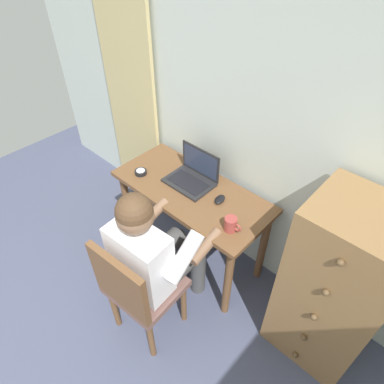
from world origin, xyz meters
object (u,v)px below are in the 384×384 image
(desk, at_px, (191,202))
(computer_mouse, at_px, (220,199))
(laptop, at_px, (193,175))
(dresser, at_px, (334,287))
(coffee_mug, at_px, (231,224))
(person_seated, at_px, (156,251))
(desk_clock, at_px, (141,172))
(chair, at_px, (137,289))

(desk, height_order, computer_mouse, computer_mouse)
(laptop, bearing_deg, dresser, -1.77)
(desk, bearing_deg, laptop, 125.93)
(dresser, distance_m, coffee_mug, 0.69)
(desk, distance_m, person_seated, 0.56)
(desk, height_order, dresser, dresser)
(laptop, bearing_deg, desk_clock, -149.19)
(computer_mouse, bearing_deg, dresser, -12.07)
(desk_clock, relative_size, coffee_mug, 0.75)
(desk, xyz_separation_m, coffee_mug, (0.44, -0.11, 0.17))
(laptop, bearing_deg, coffee_mug, -21.16)
(computer_mouse, bearing_deg, person_seated, -105.68)
(desk, distance_m, computer_mouse, 0.27)
(dresser, bearing_deg, chair, -139.84)
(chair, height_order, laptop, laptop)
(desk, xyz_separation_m, dresser, (1.09, 0.04, -0.01))
(laptop, distance_m, coffee_mug, 0.53)
(dresser, xyz_separation_m, computer_mouse, (-0.86, -0.00, 0.15))
(dresser, relative_size, desk_clock, 13.36)
(dresser, xyz_separation_m, coffee_mug, (-0.65, -0.16, 0.18))
(desk, relative_size, desk_clock, 13.03)
(desk, height_order, person_seated, person_seated)
(computer_mouse, bearing_deg, coffee_mug, -48.33)
(laptop, bearing_deg, computer_mouse, -7.33)
(chair, bearing_deg, laptop, 108.44)
(person_seated, relative_size, computer_mouse, 12.08)
(coffee_mug, bearing_deg, desk, 165.52)
(computer_mouse, distance_m, desk_clock, 0.65)
(dresser, height_order, desk_clock, dresser)
(chair, height_order, computer_mouse, chair)
(dresser, relative_size, coffee_mug, 10.02)
(dresser, distance_m, laptop, 1.16)
(person_seated, bearing_deg, desk_clock, 146.30)
(desk, distance_m, coffee_mug, 0.48)
(person_seated, bearing_deg, coffee_mug, 58.67)
(person_seated, relative_size, coffee_mug, 10.06)
(desk_clock, bearing_deg, coffee_mug, 0.84)
(dresser, distance_m, chair, 1.16)
(person_seated, distance_m, computer_mouse, 0.57)
(dresser, height_order, person_seated, person_seated)
(dresser, distance_m, computer_mouse, 0.87)
(coffee_mug, bearing_deg, desk_clock, -179.16)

